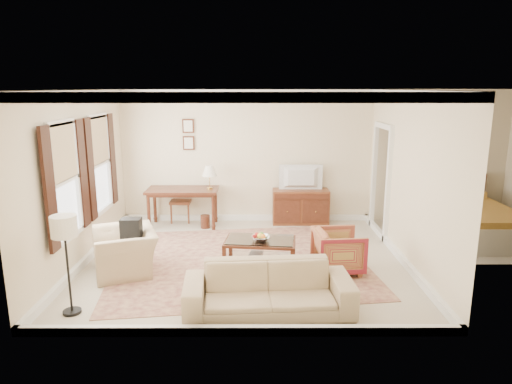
{
  "coord_description": "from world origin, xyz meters",
  "views": [
    {
      "loc": [
        0.18,
        -7.47,
        2.94
      ],
      "look_at": [
        0.2,
        0.3,
        1.15
      ],
      "focal_mm": 32.0,
      "sensor_mm": 36.0,
      "label": 1
    }
  ],
  "objects_px": {
    "sideboard": "(300,206)",
    "striped_armchair": "(338,249)",
    "writing_desk": "(183,194)",
    "tv": "(301,170)",
    "sofa": "(268,281)",
    "coffee_table": "(260,246)",
    "club_armchair": "(125,244)"
  },
  "relations": [
    {
      "from": "coffee_table",
      "to": "sofa",
      "type": "height_order",
      "value": "sofa"
    },
    {
      "from": "tv",
      "to": "sofa",
      "type": "relative_size",
      "value": 0.4
    },
    {
      "from": "coffee_table",
      "to": "sofa",
      "type": "distance_m",
      "value": 1.56
    },
    {
      "from": "sofa",
      "to": "sideboard",
      "type": "bearing_deg",
      "value": 74.68
    },
    {
      "from": "coffee_table",
      "to": "striped_armchair",
      "type": "distance_m",
      "value": 1.28
    },
    {
      "from": "striped_armchair",
      "to": "writing_desk",
      "type": "bearing_deg",
      "value": 44.04
    },
    {
      "from": "coffee_table",
      "to": "club_armchair",
      "type": "height_order",
      "value": "club_armchair"
    },
    {
      "from": "club_armchair",
      "to": "sofa",
      "type": "distance_m",
      "value": 2.65
    },
    {
      "from": "club_armchair",
      "to": "striped_armchair",
      "type": "bearing_deg",
      "value": 69.17
    },
    {
      "from": "sideboard",
      "to": "coffee_table",
      "type": "height_order",
      "value": "sideboard"
    },
    {
      "from": "club_armchair",
      "to": "sofa",
      "type": "bearing_deg",
      "value": 38.18
    },
    {
      "from": "sideboard",
      "to": "striped_armchair",
      "type": "xyz_separation_m",
      "value": [
        0.35,
        -2.72,
        0.01
      ]
    },
    {
      "from": "writing_desk",
      "to": "striped_armchair",
      "type": "xyz_separation_m",
      "value": [
        2.9,
        -2.51,
        -0.33
      ]
    },
    {
      "from": "club_armchair",
      "to": "sideboard",
      "type": "bearing_deg",
      "value": 110.41
    },
    {
      "from": "sofa",
      "to": "coffee_table",
      "type": "bearing_deg",
      "value": 89.54
    },
    {
      "from": "sideboard",
      "to": "writing_desk",
      "type": "bearing_deg",
      "value": -175.25
    },
    {
      "from": "coffee_table",
      "to": "sideboard",
      "type": "bearing_deg",
      "value": 70.12
    },
    {
      "from": "writing_desk",
      "to": "sofa",
      "type": "relative_size",
      "value": 0.68
    },
    {
      "from": "striped_armchair",
      "to": "sofa",
      "type": "bearing_deg",
      "value": 134.32
    },
    {
      "from": "sideboard",
      "to": "sofa",
      "type": "xyz_separation_m",
      "value": [
        -0.82,
        -4.09,
        0.06
      ]
    },
    {
      "from": "writing_desk",
      "to": "sideboard",
      "type": "distance_m",
      "value": 2.58
    },
    {
      "from": "sofa",
      "to": "club_armchair",
      "type": "bearing_deg",
      "value": 145.23
    },
    {
      "from": "tv",
      "to": "club_armchair",
      "type": "height_order",
      "value": "tv"
    },
    {
      "from": "tv",
      "to": "sofa",
      "type": "bearing_deg",
      "value": 78.56
    },
    {
      "from": "tv",
      "to": "club_armchair",
      "type": "bearing_deg",
      "value": 41.18
    },
    {
      "from": "writing_desk",
      "to": "coffee_table",
      "type": "distance_m",
      "value": 2.86
    },
    {
      "from": "tv",
      "to": "club_armchair",
      "type": "relative_size",
      "value": 0.83
    },
    {
      "from": "sideboard",
      "to": "striped_armchair",
      "type": "height_order",
      "value": "striped_armchair"
    },
    {
      "from": "writing_desk",
      "to": "striped_armchair",
      "type": "bearing_deg",
      "value": -40.91
    },
    {
      "from": "writing_desk",
      "to": "club_armchair",
      "type": "height_order",
      "value": "club_armchair"
    },
    {
      "from": "writing_desk",
      "to": "tv",
      "type": "bearing_deg",
      "value": 4.31
    },
    {
      "from": "writing_desk",
      "to": "coffee_table",
      "type": "bearing_deg",
      "value": -54.99
    }
  ]
}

